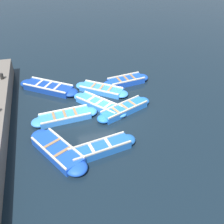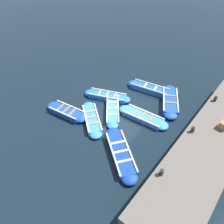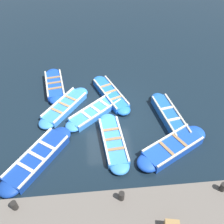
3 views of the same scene
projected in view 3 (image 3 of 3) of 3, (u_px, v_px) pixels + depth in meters
ground_plane at (109, 115)px, 13.23m from camera, size 120.00×120.00×0.00m
boat_broadside at (65, 107)px, 13.41m from camera, size 3.28×2.75×0.37m
boat_end_of_row at (96, 111)px, 13.17m from camera, size 2.89×3.31×0.37m
boat_inner_gap at (170, 117)px, 12.84m from camera, size 3.69×1.39×0.46m
boat_alongside at (111, 94)px, 14.09m from camera, size 3.53×2.01×0.41m
boat_near_quay at (55, 85)px, 14.62m from camera, size 3.30×1.32×0.44m
boat_mid_row at (173, 147)px, 11.46m from camera, size 2.67×3.74×0.46m
boat_outer_left at (113, 141)px, 11.76m from camera, size 3.62×1.17×0.38m
boat_drifting at (37, 159)px, 11.04m from camera, size 3.81×3.12×0.44m
bollard_north at (14, 205)px, 8.48m from camera, size 0.20×0.20×0.35m
bollard_mid_north at (121, 196)px, 8.72m from camera, size 0.20×0.20×0.35m
bollard_mid_south at (223, 187)px, 8.96m from camera, size 0.20×0.20×0.35m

